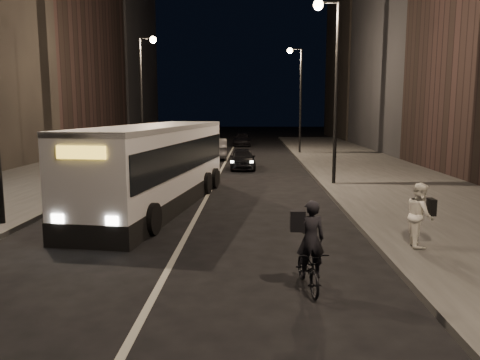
# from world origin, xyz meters

# --- Properties ---
(ground) EXTENTS (180.00, 180.00, 0.00)m
(ground) POSITION_xyz_m (0.00, 0.00, 0.00)
(ground) COLOR black
(ground) RESTS_ON ground
(sidewalk_right) EXTENTS (7.00, 70.00, 0.16)m
(sidewalk_right) POSITION_xyz_m (8.50, 14.00, 0.08)
(sidewalk_right) COLOR #393937
(sidewalk_right) RESTS_ON ground
(sidewalk_left) EXTENTS (7.00, 70.00, 0.16)m
(sidewalk_left) POSITION_xyz_m (-8.50, 14.00, 0.08)
(sidewalk_left) COLOR #393937
(sidewalk_left) RESTS_ON ground
(building_row_right) EXTENTS (8.00, 61.00, 21.00)m
(building_row_right) POSITION_xyz_m (16.00, 27.50, 10.50)
(building_row_right) COLOR black
(building_row_right) RESTS_ON ground
(building_row_left) EXTENTS (8.00, 61.00, 22.00)m
(building_row_left) POSITION_xyz_m (-16.00, 28.50, 11.00)
(building_row_left) COLOR black
(building_row_left) RESTS_ON ground
(streetlight_right_mid) EXTENTS (1.20, 0.44, 8.12)m
(streetlight_right_mid) POSITION_xyz_m (5.33, 12.00, 5.36)
(streetlight_right_mid) COLOR black
(streetlight_right_mid) RESTS_ON sidewalk_right
(streetlight_right_far) EXTENTS (1.20, 0.44, 8.12)m
(streetlight_right_far) POSITION_xyz_m (5.33, 28.00, 5.36)
(streetlight_right_far) COLOR black
(streetlight_right_far) RESTS_ON sidewalk_right
(streetlight_left_far) EXTENTS (1.20, 0.44, 8.12)m
(streetlight_left_far) POSITION_xyz_m (-5.33, 22.00, 5.36)
(streetlight_left_far) COLOR black
(streetlight_left_far) RESTS_ON sidewalk_left
(city_bus) EXTENTS (3.79, 11.21, 2.97)m
(city_bus) POSITION_xyz_m (-1.60, 7.38, 1.62)
(city_bus) COLOR white
(city_bus) RESTS_ON ground
(cyclist_on_bicycle) EXTENTS (0.75, 1.64, 1.83)m
(cyclist_on_bicycle) POSITION_xyz_m (2.98, -0.59, 0.61)
(cyclist_on_bicycle) COLOR black
(cyclist_on_bicycle) RESTS_ON ground
(pedestrian_woman) EXTENTS (0.67, 0.83, 1.59)m
(pedestrian_woman) POSITION_xyz_m (5.99, 1.95, 0.96)
(pedestrian_woman) COLOR white
(pedestrian_woman) RESTS_ON sidewalk_right
(car_near) EXTENTS (1.60, 3.72, 1.25)m
(car_near) POSITION_xyz_m (1.25, 18.46, 0.63)
(car_near) COLOR black
(car_near) RESTS_ON ground
(car_mid) EXTENTS (1.81, 4.53, 1.47)m
(car_mid) POSITION_xyz_m (-0.80, 24.33, 0.73)
(car_mid) COLOR #404042
(car_mid) RESTS_ON ground
(car_far) EXTENTS (1.78, 4.34, 1.26)m
(car_far) POSITION_xyz_m (0.80, 36.79, 0.63)
(car_far) COLOR black
(car_far) RESTS_ON ground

